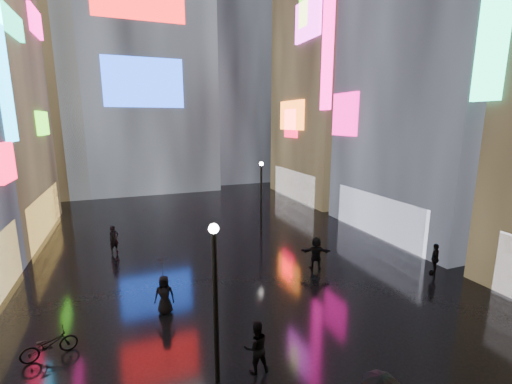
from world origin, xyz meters
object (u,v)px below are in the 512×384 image
lamp_far (261,192)px  pedestrian_3 (435,259)px  lamp_near (215,296)px  bicycle (49,345)px

lamp_far → pedestrian_3: lamp_far is taller
pedestrian_3 → lamp_near: bearing=-18.5°
lamp_far → bicycle: bearing=-139.2°
lamp_far → bicycle: (-12.04, -10.39, -2.48)m
lamp_near → lamp_far: same height
lamp_near → lamp_far: 15.25m
bicycle → pedestrian_3: bearing=-104.0°
pedestrian_3 → bicycle: size_ratio=0.95×
lamp_near → bicycle: size_ratio=2.93×
pedestrian_3 → bicycle: pedestrian_3 is taller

